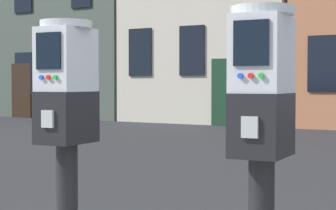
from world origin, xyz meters
name	(u,v)px	position (x,y,z in m)	size (l,w,h in m)	color
parking_meter_near_kerb	(67,128)	(-0.15, -0.18, 1.13)	(0.23, 0.26, 1.44)	black
parking_meter_twin_adjacent	(262,138)	(0.72, -0.18, 1.13)	(0.23, 0.26, 1.44)	black
townhouse_orange_brick	(80,6)	(-15.09, 17.90, 4.70)	(8.61, 6.87, 9.39)	#4C564C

